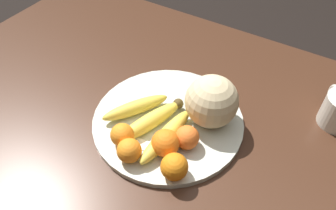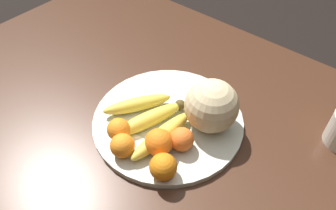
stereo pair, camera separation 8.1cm
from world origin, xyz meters
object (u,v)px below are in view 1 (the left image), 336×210
(kitchen_table, at_px, (138,145))
(orange_front_left, at_px, (122,135))
(fruit_bowl, at_px, (168,120))
(banana_bunch, at_px, (151,122))
(orange_mid_center, at_px, (174,167))
(melon, at_px, (212,101))
(orange_front_right, at_px, (165,143))
(orange_back_left, at_px, (188,136))
(orange_back_right, at_px, (129,151))
(produce_tag, at_px, (141,144))

(kitchen_table, bearing_deg, orange_front_left, 102.70)
(fruit_bowl, bearing_deg, banana_bunch, 66.03)
(kitchen_table, distance_m, orange_front_left, 0.15)
(banana_bunch, distance_m, orange_mid_center, 0.15)
(fruit_bowl, bearing_deg, melon, -150.37)
(orange_mid_center, bearing_deg, banana_bunch, -36.87)
(orange_front_right, bearing_deg, fruit_bowl, -61.67)
(melon, relative_size, orange_back_left, 2.29)
(orange_back_right, bearing_deg, orange_front_right, -135.83)
(kitchen_table, xyz_separation_m, orange_mid_center, (-0.17, 0.09, 0.14))
(banana_bunch, distance_m, produce_tag, 0.06)
(banana_bunch, relative_size, orange_back_right, 3.88)
(orange_back_right, distance_m, produce_tag, 0.05)
(banana_bunch, bearing_deg, orange_back_right, 23.57)
(orange_back_left, bearing_deg, kitchen_table, 1.49)
(orange_front_right, bearing_deg, produce_tag, 12.25)
(orange_front_right, bearing_deg, orange_back_left, -124.94)
(kitchen_table, relative_size, banana_bunch, 6.27)
(melon, height_order, orange_back_left, melon)
(banana_bunch, distance_m, orange_front_right, 0.08)
(kitchen_table, bearing_deg, orange_back_right, 119.78)
(kitchen_table, distance_m, orange_front_right, 0.19)
(kitchen_table, bearing_deg, produce_tag, 135.44)
(melon, relative_size, banana_bunch, 0.59)
(fruit_bowl, height_order, orange_back_right, orange_back_right)
(melon, bearing_deg, produce_tag, 56.77)
(banana_bunch, bearing_deg, orange_front_left, -4.34)
(kitchen_table, height_order, produce_tag, produce_tag)
(kitchen_table, xyz_separation_m, orange_back_left, (-0.15, -0.00, 0.13))
(orange_front_right, bearing_deg, melon, -106.39)
(orange_back_left, distance_m, produce_tag, 0.11)
(melon, bearing_deg, banana_bunch, 41.07)
(orange_front_right, height_order, orange_back_left, orange_front_right)
(kitchen_table, relative_size, orange_back_right, 24.30)
(orange_front_left, height_order, orange_mid_center, orange_mid_center)
(kitchen_table, xyz_separation_m, orange_front_right, (-0.12, 0.04, 0.14))
(orange_front_right, relative_size, orange_back_left, 1.14)
(melon, height_order, orange_front_right, melon)
(orange_front_right, distance_m, produce_tag, 0.07)
(orange_back_left, bearing_deg, produce_tag, 32.75)
(banana_bunch, height_order, orange_front_left, orange_front_left)
(banana_bunch, xyz_separation_m, orange_back_left, (-0.10, -0.00, 0.01))
(fruit_bowl, xyz_separation_m, melon, (-0.09, -0.05, 0.07))
(fruit_bowl, height_order, orange_mid_center, orange_mid_center)
(banana_bunch, height_order, orange_back_right, orange_back_right)
(fruit_bowl, xyz_separation_m, orange_front_right, (-0.05, 0.09, 0.04))
(fruit_bowl, xyz_separation_m, orange_back_left, (-0.08, 0.04, 0.04))
(orange_front_right, xyz_separation_m, orange_back_right, (0.06, 0.06, -0.00))
(banana_bunch, bearing_deg, orange_back_left, 108.49)
(fruit_bowl, relative_size, orange_mid_center, 6.31)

